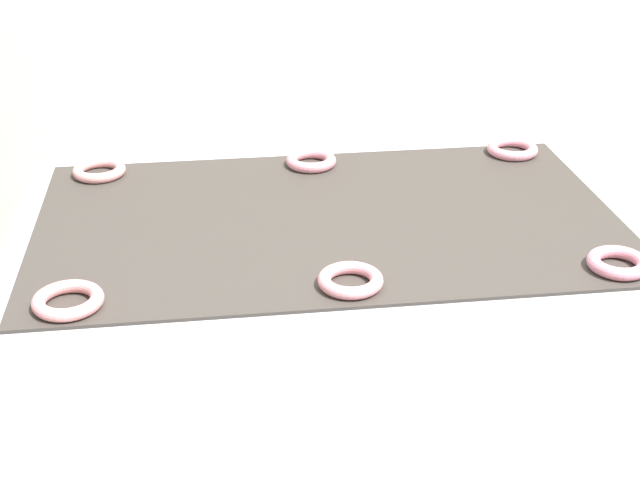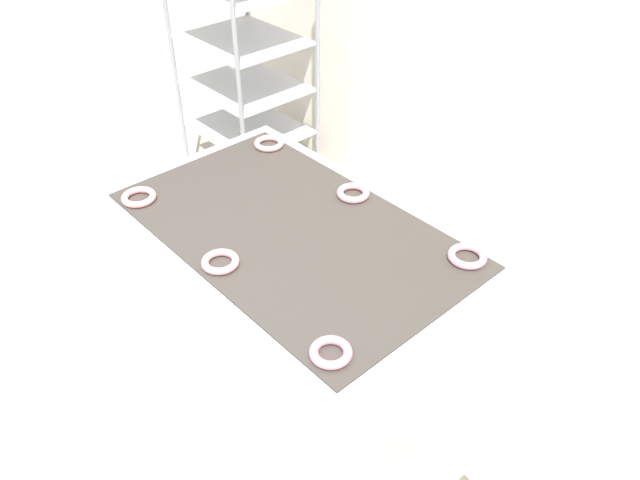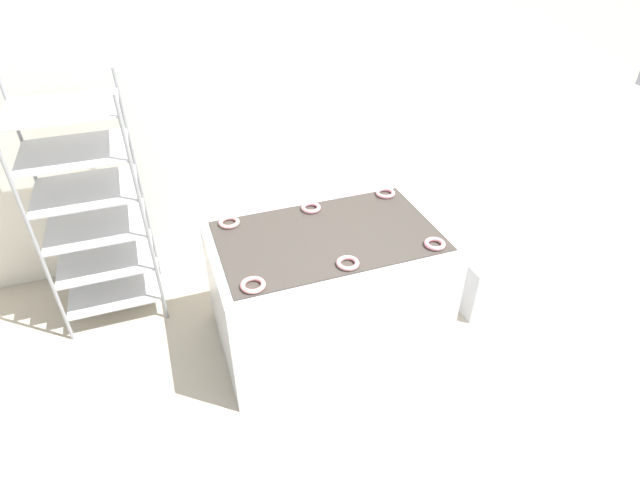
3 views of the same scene
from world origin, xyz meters
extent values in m
plane|color=#B2A893|center=(0.00, 0.00, 0.00)|extent=(14.00, 14.00, 0.00)
cube|color=silver|center=(0.00, 2.12, 1.40)|extent=(8.00, 0.05, 2.80)
cube|color=#B7BABF|center=(0.00, 0.72, 0.43)|extent=(1.52, 0.95, 0.86)
cube|color=#38332D|center=(0.00, 0.72, 0.86)|extent=(1.39, 0.83, 0.01)
cube|color=#262628|center=(0.42, 0.29, 0.60)|extent=(0.12, 0.07, 0.10)
cylinder|color=gray|center=(-1.77, 1.28, 0.86)|extent=(0.02, 0.02, 1.73)
cylinder|color=gray|center=(-1.10, 1.28, 0.86)|extent=(0.02, 0.02, 1.73)
cylinder|color=gray|center=(-1.77, 1.85, 0.86)|extent=(0.02, 0.02, 1.73)
cylinder|color=gray|center=(-1.10, 1.85, 0.86)|extent=(0.02, 0.02, 1.73)
cube|color=#B7BABF|center=(-1.43, 1.57, 0.17)|extent=(0.67, 0.57, 0.01)
cube|color=#B7BABF|center=(-1.43, 1.57, 0.46)|extent=(0.67, 0.57, 0.01)
cube|color=#B7BABF|center=(-1.43, 1.57, 0.74)|extent=(0.67, 0.57, 0.01)
cube|color=#B7BABF|center=(-1.43, 1.57, 1.02)|extent=(0.67, 0.57, 0.01)
cube|color=#B7BABF|center=(-1.43, 1.57, 1.31)|extent=(0.67, 0.57, 0.01)
cube|color=#B7BABF|center=(-1.43, 1.57, 1.59)|extent=(0.67, 0.57, 0.01)
cube|color=#B7BABF|center=(1.23, 0.59, 0.22)|extent=(0.38, 0.31, 0.44)
torus|color=pink|center=(-0.57, 0.38, 0.88)|extent=(0.14, 0.14, 0.03)
torus|color=pink|center=(0.00, 0.39, 0.88)|extent=(0.14, 0.14, 0.03)
torus|color=pink|center=(0.58, 0.39, 0.88)|extent=(0.13, 0.13, 0.03)
torus|color=pink|center=(-0.57, 1.07, 0.88)|extent=(0.14, 0.14, 0.03)
torus|color=pink|center=(0.00, 1.06, 0.88)|extent=(0.14, 0.14, 0.03)
torus|color=pink|center=(0.58, 1.07, 0.88)|extent=(0.14, 0.14, 0.03)
camera|label=1|loc=(-0.27, -1.20, 1.79)|focal=50.00mm
camera|label=2|loc=(1.52, -0.50, 2.30)|focal=35.00mm
camera|label=3|loc=(-0.94, -1.75, 2.66)|focal=28.00mm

